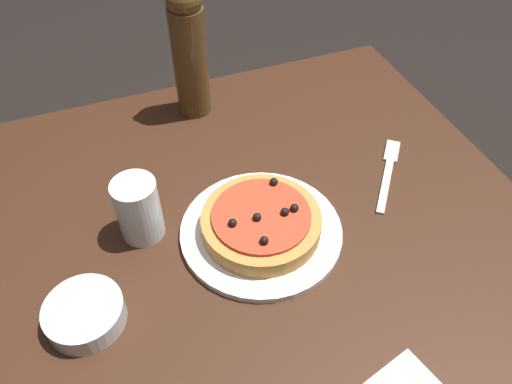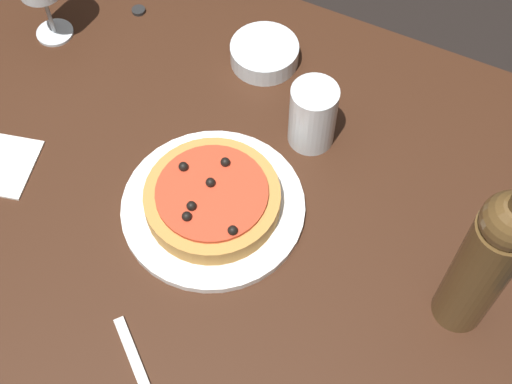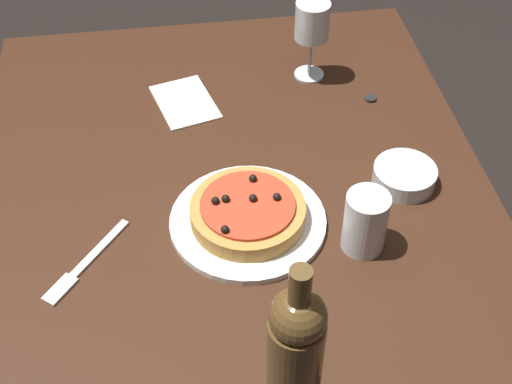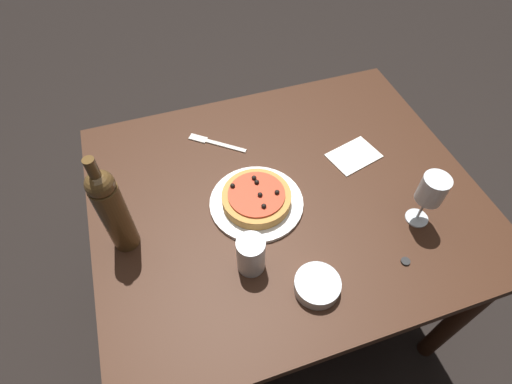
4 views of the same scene
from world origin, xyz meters
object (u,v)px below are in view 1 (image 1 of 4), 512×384
at_px(pizza, 261,222).
at_px(water_cup, 138,209).
at_px(side_bowl, 85,314).
at_px(fork, 388,170).
at_px(dinner_plate, 261,231).
at_px(wine_bottle, 189,48).
at_px(dining_table, 287,308).

bearing_deg(pizza, water_cup, -112.36).
height_order(side_bowl, fork, side_bowl).
bearing_deg(fork, pizza, 139.74).
distance_m(dinner_plate, side_bowl, 0.30).
height_order(pizza, wine_bottle, wine_bottle).
relative_size(dinner_plate, wine_bottle, 0.83).
bearing_deg(pizza, dining_table, 7.46).
xyz_separation_m(wine_bottle, side_bowl, (0.43, -0.29, -0.13)).
xyz_separation_m(wine_bottle, water_cup, (0.30, -0.17, -0.09)).
relative_size(dining_table, dinner_plate, 4.16).
xyz_separation_m(dinner_plate, pizza, (0.00, 0.00, 0.02)).
relative_size(pizza, wine_bottle, 0.61).
bearing_deg(fork, wine_bottle, 80.80).
height_order(dining_table, side_bowl, side_bowl).
distance_m(dining_table, wine_bottle, 0.53).
xyz_separation_m(pizza, fork, (-0.06, 0.28, -0.03)).
distance_m(dinner_plate, water_cup, 0.20).
bearing_deg(dining_table, water_cup, -130.88).
xyz_separation_m(dinner_plate, side_bowl, (0.06, -0.29, 0.01)).
bearing_deg(wine_bottle, water_cup, -30.63).
distance_m(dinner_plate, wine_bottle, 0.40).
bearing_deg(dining_table, wine_bottle, -177.51).
bearing_deg(side_bowl, pizza, 101.46).
bearing_deg(fork, dining_table, 157.68).
bearing_deg(wine_bottle, dining_table, 2.49).
bearing_deg(pizza, fork, 101.31).
distance_m(wine_bottle, fork, 0.45).
bearing_deg(dinner_plate, fork, 101.29).
distance_m(side_bowl, fork, 0.59).
bearing_deg(pizza, wine_bottle, -178.77).
xyz_separation_m(dining_table, wine_bottle, (-0.46, -0.02, 0.25)).
bearing_deg(pizza, side_bowl, -78.54).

